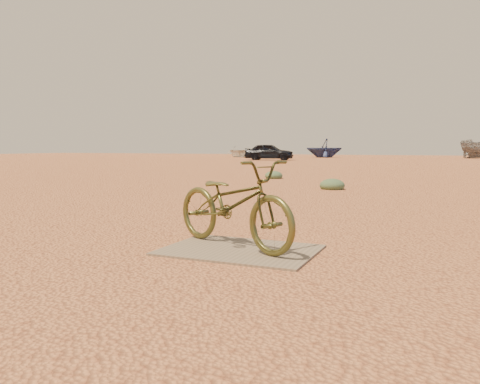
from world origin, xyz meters
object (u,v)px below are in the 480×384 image
at_px(car, 269,152).
at_px(boat_near_left, 242,151).
at_px(bicycle, 233,203).
at_px(boat_far_left, 324,148).
at_px(plywood_board, 240,250).

relative_size(car, boat_near_left, 0.68).
relative_size(bicycle, boat_far_left, 0.49).
distance_m(bicycle, boat_far_left, 43.46).
height_order(plywood_board, boat_far_left, boat_far_left).
distance_m(plywood_board, boat_far_left, 43.58).
height_order(bicycle, boat_near_left, boat_near_left).
height_order(boat_near_left, boat_far_left, boat_far_left).
relative_size(car, boat_far_left, 1.09).
bearing_deg(car, bicycle, -169.74).
bearing_deg(boat_far_left, bicycle, -18.83).
bearing_deg(car, boat_far_left, -19.46).
distance_m(boat_near_left, boat_far_left, 9.03).
xyz_separation_m(car, boat_far_left, (1.98, 10.83, 0.28)).
relative_size(plywood_board, boat_near_left, 0.27).
bearing_deg(car, boat_near_left, 24.38).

